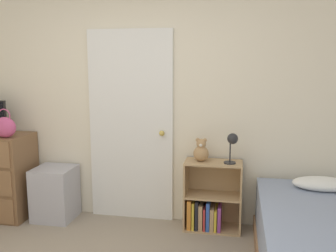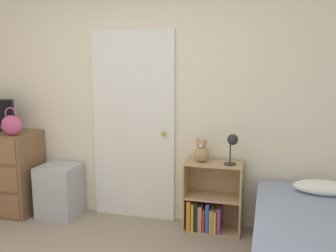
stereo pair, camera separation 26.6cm
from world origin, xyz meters
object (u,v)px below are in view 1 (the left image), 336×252
at_px(handbag, 5,127).
at_px(desk_lamp, 232,142).
at_px(teddy_bear, 201,151).
at_px(storage_bin, 55,193).
at_px(bookshelf, 209,204).

relative_size(handbag, desk_lamp, 0.99).
bearing_deg(desk_lamp, teddy_bear, 172.08).
distance_m(storage_bin, teddy_bear, 1.64).
distance_m(teddy_bear, desk_lamp, 0.33).
distance_m(bookshelf, teddy_bear, 0.55).
bearing_deg(teddy_bear, handbag, -173.41).
bearing_deg(handbag, teddy_bear, 6.59).
bearing_deg(bookshelf, storage_bin, -178.06).
xyz_separation_m(handbag, desk_lamp, (2.28, 0.19, -0.10)).
relative_size(bookshelf, teddy_bear, 3.00).
bearing_deg(bookshelf, handbag, -173.66).
height_order(bookshelf, desk_lamp, desk_lamp).
bearing_deg(desk_lamp, handbag, -175.32).
distance_m(handbag, teddy_bear, 2.01).
bearing_deg(storage_bin, bookshelf, 1.94).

